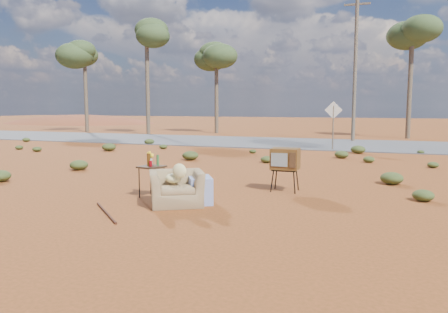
% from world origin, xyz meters
% --- Properties ---
extents(ground, '(140.00, 140.00, 0.00)m').
position_xyz_m(ground, '(0.00, 0.00, 0.00)').
color(ground, brown).
rests_on(ground, ground).
extents(highway, '(140.00, 7.00, 0.04)m').
position_xyz_m(highway, '(0.00, 15.00, 0.02)').
color(highway, '#565659').
rests_on(highway, ground).
extents(dirt_mound, '(26.00, 18.00, 2.00)m').
position_xyz_m(dirt_mound, '(-30.00, 34.00, 0.00)').
color(dirt_mound, brown).
rests_on(dirt_mound, ground).
extents(armchair, '(1.37, 1.31, 0.92)m').
position_xyz_m(armchair, '(-0.10, -0.25, 0.43)').
color(armchair, olive).
rests_on(armchair, ground).
extents(tv_unit, '(0.64, 0.52, 1.01)m').
position_xyz_m(tv_unit, '(1.56, 1.83, 0.75)').
color(tv_unit, black).
rests_on(tv_unit, ground).
extents(side_table, '(0.55, 0.55, 0.97)m').
position_xyz_m(side_table, '(-1.04, 0.21, 0.71)').
color(side_table, '#332312').
rests_on(side_table, ground).
extents(rusty_bar, '(1.25, 1.20, 0.04)m').
position_xyz_m(rusty_bar, '(-1.07, -1.41, 0.02)').
color(rusty_bar, '#452112').
rests_on(rusty_bar, ground).
extents(road_sign, '(0.78, 0.06, 2.19)m').
position_xyz_m(road_sign, '(1.50, 12.00, 1.50)').
color(road_sign, brown).
rests_on(road_sign, ground).
extents(eucalyptus_far_left, '(3.20, 3.20, 7.10)m').
position_xyz_m(eucalyptus_far_left, '(-18.00, 20.00, 5.94)').
color(eucalyptus_far_left, brown).
rests_on(eucalyptus_far_left, ground).
extents(eucalyptus_left, '(3.20, 3.20, 8.10)m').
position_xyz_m(eucalyptus_left, '(-12.00, 19.00, 6.92)').
color(eucalyptus_left, brown).
rests_on(eucalyptus_left, ground).
extents(eucalyptus_near_left, '(3.20, 3.20, 6.60)m').
position_xyz_m(eucalyptus_near_left, '(-8.00, 22.00, 5.45)').
color(eucalyptus_near_left, brown).
rests_on(eucalyptus_near_left, ground).
extents(eucalyptus_center, '(3.20, 3.20, 7.60)m').
position_xyz_m(eucalyptus_center, '(5.00, 21.00, 6.43)').
color(eucalyptus_center, brown).
rests_on(eucalyptus_center, ground).
extents(utility_pole_center, '(1.40, 0.20, 8.00)m').
position_xyz_m(utility_pole_center, '(2.00, 17.50, 4.15)').
color(utility_pole_center, brown).
rests_on(utility_pole_center, ground).
extents(scrub_patch, '(17.49, 8.07, 0.33)m').
position_xyz_m(scrub_patch, '(-0.82, 4.41, 0.14)').
color(scrub_patch, '#425123').
rests_on(scrub_patch, ground).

